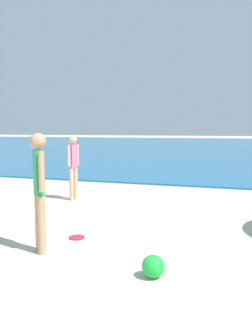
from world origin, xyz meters
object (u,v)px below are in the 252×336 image
object	(u,v)px
frisbee	(77,237)
beach_ball	(153,266)
person_distant	(73,163)
person_standing	(39,186)

from	to	relation	value
frisbee	beach_ball	bearing A→B (deg)	-34.43
person_distant	beach_ball	size ratio (longest dim) A/B	5.90
person_standing	person_distant	size ratio (longest dim) A/B	1.06
frisbee	person_distant	xyz separation A→B (m)	(-1.49, 2.82, 0.93)
frisbee	person_distant	bearing A→B (deg)	117.84
frisbee	person_standing	bearing A→B (deg)	-105.47
person_standing	frisbee	size ratio (longest dim) A/B	6.87
person_distant	frisbee	bearing A→B (deg)	-134.51
person_standing	beach_ball	bearing A→B (deg)	-146.09
person_standing	frisbee	distance (m)	1.26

